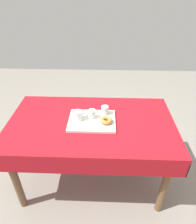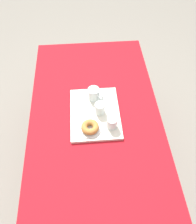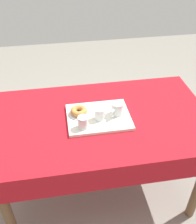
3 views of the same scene
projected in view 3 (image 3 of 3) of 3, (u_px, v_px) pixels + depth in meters
The scene contains 8 objects.
ground_plane at pixel (99, 189), 2.19m from camera, with size 6.00×6.00×0.00m, color gray.
dining_table at pixel (100, 129), 1.78m from camera, with size 1.45×0.84×0.75m.
serving_tray at pixel (99, 117), 1.71m from camera, with size 0.40×0.31×0.02m, color silver.
tea_mug_left at pixel (117, 109), 1.69m from camera, with size 0.09×0.10×0.09m.
water_glass_near at pixel (83, 123), 1.60m from camera, with size 0.06×0.06×0.08m.
water_glass_far at pixel (100, 114), 1.66m from camera, with size 0.06×0.06×0.08m.
donut_plate_left at pixel (79, 114), 1.72m from camera, with size 0.13×0.13×0.01m, color silver.
sugar_donut_left at pixel (79, 111), 1.71m from camera, with size 0.11×0.11×0.04m, color #BC7F3D.
Camera 3 is at (-0.23, -1.31, 1.85)m, focal length 42.49 mm.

